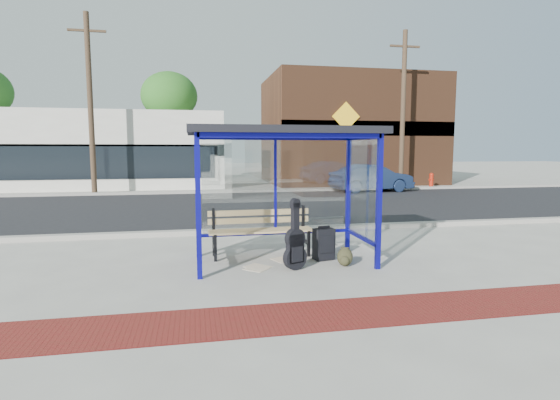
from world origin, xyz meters
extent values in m
plane|color=#B2ADA0|center=(0.00, 0.00, 0.00)|extent=(120.00, 120.00, 0.00)
cube|color=maroon|center=(0.00, -2.60, 0.01)|extent=(60.00, 1.00, 0.01)
cube|color=gray|center=(0.00, 2.90, 0.06)|extent=(60.00, 0.25, 0.12)
cube|color=black|center=(0.00, 8.00, 0.00)|extent=(60.00, 10.00, 0.00)
cube|color=gray|center=(0.00, 13.10, 0.06)|extent=(60.00, 0.25, 0.12)
cube|color=#B2ADA0|center=(0.00, 15.00, 0.00)|extent=(60.00, 4.00, 0.01)
cube|color=#0D0C8C|center=(-1.50, -0.75, 1.15)|extent=(0.08, 0.08, 2.30)
cube|color=#0D0C8C|center=(1.50, -0.75, 1.15)|extent=(0.08, 0.08, 2.30)
cube|color=#0D0C8C|center=(-1.50, 0.75, 1.15)|extent=(0.08, 0.08, 2.30)
cube|color=#0D0C8C|center=(1.50, 0.75, 1.15)|extent=(0.08, 0.08, 2.30)
cube|color=#0D0C8C|center=(0.00, 0.75, 2.26)|extent=(3.00, 0.08, 0.08)
cube|color=#0D0C8C|center=(0.00, -0.75, 2.26)|extent=(3.00, 0.08, 0.08)
cube|color=#0D0C8C|center=(-1.50, 0.00, 2.26)|extent=(0.08, 1.50, 0.08)
cube|color=#0D0C8C|center=(1.50, 0.00, 2.26)|extent=(0.08, 1.50, 0.08)
cube|color=#0D0C8C|center=(0.00, 0.75, 0.40)|extent=(3.00, 0.08, 0.06)
cube|color=#0D0C8C|center=(-1.50, 0.00, 0.40)|extent=(0.08, 1.50, 0.06)
cube|color=#0D0C8C|center=(1.50, 0.00, 0.40)|extent=(0.08, 1.50, 0.06)
cube|color=#0D0C8C|center=(0.00, 0.75, 1.35)|extent=(0.05, 0.05, 1.90)
cube|color=silver|center=(0.00, 0.75, 1.31)|extent=(2.84, 0.01, 1.82)
cube|color=silver|center=(-1.50, 0.00, 1.31)|extent=(0.02, 1.34, 1.82)
cube|color=silver|center=(1.50, 0.00, 1.31)|extent=(0.02, 1.34, 1.82)
cube|color=black|center=(0.00, 0.00, 2.36)|extent=(3.30, 1.80, 0.12)
cube|color=silver|center=(-9.00, 18.00, 2.00)|extent=(18.00, 6.00, 4.00)
cube|color=black|center=(-9.00, 15.05, 2.00)|extent=(18.00, 0.10, 0.60)
cube|color=black|center=(-9.00, 14.98, 1.40)|extent=(17.00, 0.04, 1.60)
cube|color=#59331E|center=(8.00, 18.50, 3.20)|extent=(10.00, 7.00, 6.40)
cube|color=black|center=(8.00, 15.05, 3.20)|extent=(10.00, 0.10, 0.80)
cube|color=yellow|center=(6.50, 14.95, 3.80)|extent=(1.56, 0.06, 1.56)
cylinder|color=#4C3826|center=(-3.00, 22.00, 2.50)|extent=(0.36, 0.36, 5.00)
ellipsoid|color=#235919|center=(-3.00, 22.00, 5.50)|extent=(3.60, 3.60, 3.06)
cylinder|color=#4C3826|center=(12.50, 22.00, 2.50)|extent=(0.36, 0.36, 5.00)
ellipsoid|color=#235919|center=(12.50, 22.00, 5.50)|extent=(3.60, 3.60, 3.06)
cylinder|color=#4C3826|center=(-6.00, 13.40, 4.00)|extent=(0.24, 0.24, 8.00)
cube|color=#4C3826|center=(-6.00, 13.40, 7.20)|extent=(1.60, 0.10, 0.10)
cylinder|color=#4C3826|center=(9.00, 13.40, 4.00)|extent=(0.24, 0.24, 8.00)
cube|color=#4C3826|center=(9.00, 13.40, 7.20)|extent=(1.60, 0.10, 0.10)
cube|color=black|center=(-1.20, 0.30, 0.25)|extent=(0.06, 0.06, 0.50)
cube|color=black|center=(-1.21, 0.73, 0.47)|extent=(0.06, 0.06, 0.94)
cube|color=black|center=(-1.20, 0.51, 0.25)|extent=(0.06, 0.45, 0.06)
cube|color=black|center=(0.57, 0.33, 0.25)|extent=(0.06, 0.06, 0.50)
cube|color=black|center=(0.56, 0.76, 0.47)|extent=(0.06, 0.06, 0.94)
cube|color=black|center=(0.56, 0.54, 0.25)|extent=(0.06, 0.45, 0.06)
cube|color=#D5B37B|center=(-0.32, 0.34, 0.50)|extent=(1.99, 0.13, 0.04)
cube|color=#D5B37B|center=(-0.32, 0.47, 0.50)|extent=(1.99, 0.13, 0.04)
cube|color=#D5B37B|center=(-0.32, 0.59, 0.50)|extent=(1.99, 0.13, 0.04)
cube|color=#D5B37B|center=(-0.32, 0.71, 0.50)|extent=(1.99, 0.13, 0.04)
cube|color=#D5B37B|center=(-0.32, 0.75, 0.66)|extent=(1.99, 0.07, 0.11)
cube|color=#D5B37B|center=(-0.32, 0.75, 0.82)|extent=(1.99, 0.07, 0.11)
cylinder|color=black|center=(0.10, -0.53, 0.21)|extent=(0.43, 0.27, 0.42)
cylinder|color=black|center=(0.10, -0.53, 0.54)|extent=(0.37, 0.24, 0.35)
cube|color=black|center=(0.10, -0.53, 0.37)|extent=(0.32, 0.22, 0.50)
cube|color=black|center=(0.10, -0.53, 0.88)|extent=(0.14, 0.14, 0.50)
cube|color=black|center=(0.10, -0.53, 1.10)|extent=(0.18, 0.15, 0.10)
cube|color=black|center=(0.78, 0.03, 0.30)|extent=(0.41, 0.31, 0.58)
cylinder|color=black|center=(0.64, -0.01, 0.03)|extent=(0.10, 0.22, 0.05)
cylinder|color=black|center=(0.91, 0.06, 0.03)|extent=(0.10, 0.22, 0.05)
cube|color=black|center=(0.78, 0.03, 0.62)|extent=(0.23, 0.09, 0.04)
cube|color=black|center=(0.80, -0.09, 0.31)|extent=(0.29, 0.08, 0.31)
ellipsoid|color=#292817|center=(1.02, -0.47, 0.16)|extent=(0.33, 0.28, 0.33)
ellipsoid|color=#292817|center=(0.98, -0.56, 0.12)|extent=(0.19, 0.16, 0.17)
cube|color=#292817|center=(1.02, -0.45, 0.32)|extent=(0.10, 0.07, 0.03)
cube|color=navy|center=(1.80, -0.01, 1.17)|extent=(0.09, 0.09, 2.34)
cube|color=navy|center=(1.85, -0.03, 1.95)|extent=(0.13, 0.28, 0.44)
cube|color=white|center=(-0.50, -0.24, 0.00)|extent=(0.51, 0.52, 0.01)
cube|color=white|center=(-0.55, -0.37, 0.00)|extent=(0.47, 0.46, 0.01)
cube|color=white|center=(0.02, 0.15, 0.00)|extent=(0.44, 0.49, 0.01)
imported|color=#1B2B4D|center=(6.92, 12.30, 0.66)|extent=(4.15, 1.90, 1.32)
cylinder|color=#B41F0C|center=(11.02, 13.87, 0.32)|extent=(0.22, 0.22, 0.65)
sphere|color=#B41F0C|center=(11.02, 13.87, 0.68)|extent=(0.24, 0.24, 0.24)
cylinder|color=#B41F0C|center=(11.02, 13.87, 0.43)|extent=(0.36, 0.24, 0.11)
camera|label=1|loc=(-1.56, -7.59, 2.03)|focal=28.00mm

